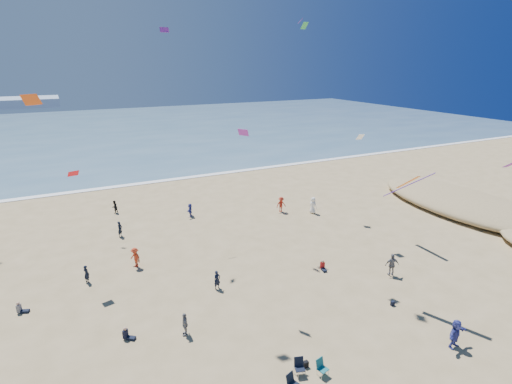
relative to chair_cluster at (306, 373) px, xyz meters
name	(u,v)px	position (x,y,z in m)	size (l,w,h in m)	color
ocean	(90,132)	(-2.93, 91.09, -0.47)	(220.00, 100.00, 0.06)	#476B84
surf_line	(124,186)	(-2.93, 41.09, -0.46)	(220.00, 1.20, 0.08)	white
standing_flyers	(253,275)	(1.77, 9.95, 0.38)	(31.40, 37.27, 1.94)	#AF2919
seated_group	(231,341)	(-2.50, 4.26, -0.08)	(23.00, 20.71, 0.84)	white
chair_cluster	(306,373)	(0.00, 0.00, 0.00)	(2.74, 1.56, 1.00)	black
black_backpack	(306,364)	(0.57, 0.84, -0.31)	(0.30, 0.22, 0.38)	black
navy_bag	(393,303)	(9.36, 3.12, -0.33)	(0.28, 0.18, 0.34)	black
kites_aloft	(319,86)	(7.20, 10.22, 14.24)	(44.20, 37.45, 26.77)	#238CCB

